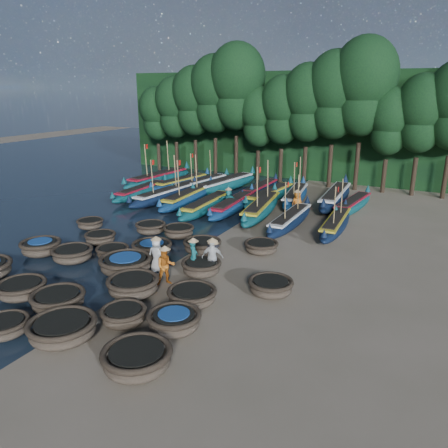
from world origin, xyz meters
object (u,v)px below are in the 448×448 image
at_px(coracle_11, 72,254).
at_px(long_boat_5, 233,205).
at_px(coracle_20, 90,223).
at_px(coracle_3, 62,329).
at_px(coracle_21, 151,228).
at_px(fisherman_6, 297,203).
at_px(coracle_2, 5,327).
at_px(coracle_15, 100,238).
at_px(coracle_19, 271,286).
at_px(fisherman_4, 213,256).
at_px(coracle_24, 261,247).
at_px(coracle_17, 152,248).
at_px(long_boat_16, 335,197).
at_px(long_boat_17, 353,205).
at_px(fisherman_3, 213,256).
at_px(fisherman_5, 229,199).
at_px(coracle_16, 113,252).
at_px(long_boat_3, 188,197).
at_px(coracle_10, 41,247).
at_px(coracle_7, 58,300).
at_px(coracle_13, 133,286).
at_px(long_boat_15, 295,196).
at_px(fisherman_2, 165,265).
at_px(coracle_18, 201,267).
at_px(fisherman_0, 157,254).
at_px(long_boat_2, 165,195).
at_px(coracle_23, 202,246).
at_px(long_boat_13, 260,189).
at_px(long_boat_12, 225,184).
at_px(long_boat_6, 261,208).
at_px(coracle_9, 174,321).
at_px(coracle_12, 126,264).
at_px(long_boat_7, 290,220).
at_px(coracle_6, 22,289).
at_px(long_boat_1, 141,191).
at_px(coracle_22, 179,231).
at_px(long_boat_10, 181,183).
at_px(coracle_8, 124,315).
at_px(long_boat_4, 206,205).

relative_size(coracle_11, long_boat_5, 0.30).
bearing_deg(coracle_20, coracle_3, -50.41).
distance_m(coracle_21, fisherman_6, 10.30).
relative_size(coracle_2, coracle_15, 0.84).
bearing_deg(coracle_19, fisherman_4, 166.15).
relative_size(coracle_24, long_boat_5, 0.25).
relative_size(coracle_17, long_boat_16, 0.27).
distance_m(coracle_20, long_boat_17, 18.10).
relative_size(fisherman_3, fisherman_5, 0.96).
relative_size(coracle_11, coracle_16, 1.28).
height_order(coracle_21, long_boat_3, long_boat_3).
relative_size(coracle_10, coracle_21, 1.29).
bearing_deg(coracle_7, coracle_13, 52.30).
height_order(coracle_21, long_boat_15, long_boat_15).
bearing_deg(coracle_16, coracle_15, 147.02).
height_order(long_boat_17, fisherman_2, fisherman_2).
distance_m(coracle_18, fisherman_0, 2.27).
bearing_deg(long_boat_2, coracle_23, -40.56).
height_order(coracle_2, coracle_21, coracle_21).
xyz_separation_m(coracle_24, fisherman_2, (-2.35, -5.50, 0.54)).
bearing_deg(long_boat_13, coracle_24, -66.96).
height_order(long_boat_12, fisherman_5, fisherman_5).
bearing_deg(long_boat_17, long_boat_6, -135.53).
bearing_deg(coracle_2, fisherman_6, 77.45).
bearing_deg(long_boat_5, long_boat_12, 118.52).
bearing_deg(coracle_9, fisherman_4, 103.49).
relative_size(coracle_10, fisherman_3, 1.35).
distance_m(coracle_12, long_boat_7, 11.40).
bearing_deg(coracle_6, coracle_20, 116.53).
distance_m(coracle_3, long_boat_6, 17.55).
height_order(coracle_21, fisherman_3, fisherman_3).
bearing_deg(long_boat_1, long_boat_6, -5.58).
bearing_deg(coracle_13, coracle_22, 108.29).
distance_m(long_boat_7, long_boat_12, 10.95).
distance_m(coracle_18, coracle_19, 3.67).
distance_m(long_boat_10, long_boat_13, 7.16).
xyz_separation_m(coracle_8, long_boat_3, (-7.20, 16.12, 0.17)).
height_order(coracle_9, long_boat_17, long_boat_17).
height_order(coracle_6, coracle_16, coracle_6).
relative_size(coracle_8, coracle_19, 0.73).
bearing_deg(long_boat_10, coracle_20, -75.46).
bearing_deg(long_boat_12, coracle_19, -48.77).
xyz_separation_m(coracle_2, fisherman_3, (3.93, 8.34, 0.46)).
distance_m(long_boat_4, fisherman_3, 10.56).
bearing_deg(fisherman_3, coracle_7, 120.08).
height_order(coracle_2, long_boat_5, long_boat_5).
bearing_deg(coracle_24, long_boat_5, 126.86).
height_order(coracle_21, long_boat_16, long_boat_16).
height_order(coracle_17, long_boat_17, long_boat_17).
bearing_deg(long_boat_3, long_boat_17, 14.61).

